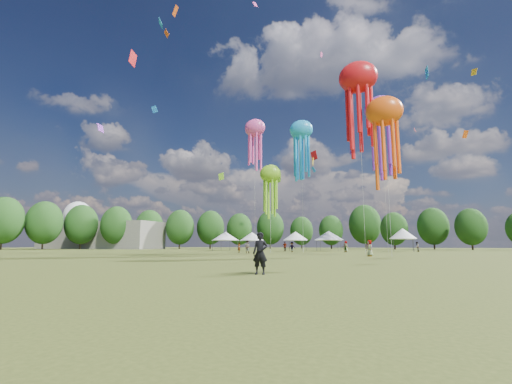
% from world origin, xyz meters
% --- Properties ---
extents(ground, '(300.00, 300.00, 0.00)m').
position_xyz_m(ground, '(0.00, 0.00, 0.00)').
color(ground, '#384416').
rests_on(ground, ground).
extents(observer_main, '(0.65, 0.44, 1.73)m').
position_xyz_m(observer_main, '(7.88, -1.38, 0.87)').
color(observer_main, black).
rests_on(observer_main, ground).
extents(spectator_near, '(0.92, 0.74, 1.83)m').
position_xyz_m(spectator_near, '(-6.96, 33.53, 0.91)').
color(spectator_near, gray).
rests_on(spectator_near, ground).
extents(spectators_far, '(27.36, 29.26, 1.88)m').
position_xyz_m(spectators_far, '(3.53, 45.19, 0.86)').
color(spectators_far, gray).
rests_on(spectators_far, ground).
extents(festival_tents, '(40.80, 6.48, 4.18)m').
position_xyz_m(festival_tents, '(-5.87, 55.30, 3.04)').
color(festival_tents, '#47474C').
rests_on(festival_tents, ground).
extents(show_kites, '(28.63, 26.78, 27.63)m').
position_xyz_m(show_kites, '(5.98, 40.48, 19.99)').
color(show_kites, '#1CA1EE').
rests_on(show_kites, ground).
extents(small_kites, '(76.92, 62.40, 43.12)m').
position_xyz_m(small_kites, '(1.15, 43.15, 30.20)').
color(small_kites, '#1CA1EE').
rests_on(small_kites, ground).
extents(treeline, '(201.57, 95.24, 13.43)m').
position_xyz_m(treeline, '(-3.87, 62.51, 6.54)').
color(treeline, '#38281C').
rests_on(treeline, ground).
extents(hangar, '(40.00, 12.00, 8.00)m').
position_xyz_m(hangar, '(-72.00, 72.00, 4.00)').
color(hangar, gray).
rests_on(hangar, ground).
extents(radome, '(9.00, 9.00, 16.00)m').
position_xyz_m(radome, '(-88.00, 78.00, 9.99)').
color(radome, white).
rests_on(radome, ground).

